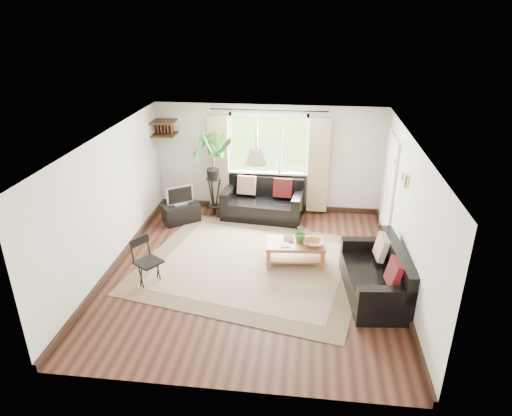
# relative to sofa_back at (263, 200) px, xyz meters

# --- Properties ---
(floor) EXTENTS (5.50, 5.50, 0.00)m
(floor) POSITION_rel_sofa_back_xyz_m (0.07, -2.26, -0.41)
(floor) COLOR black
(floor) RESTS_ON ground
(ceiling) EXTENTS (5.50, 5.50, 0.00)m
(ceiling) POSITION_rel_sofa_back_xyz_m (0.07, -2.26, 1.99)
(ceiling) COLOR white
(ceiling) RESTS_ON floor
(wall_back) EXTENTS (5.00, 0.02, 2.40)m
(wall_back) POSITION_rel_sofa_back_xyz_m (0.07, 0.49, 0.79)
(wall_back) COLOR silver
(wall_back) RESTS_ON floor
(wall_front) EXTENTS (5.00, 0.02, 2.40)m
(wall_front) POSITION_rel_sofa_back_xyz_m (0.07, -5.01, 0.79)
(wall_front) COLOR silver
(wall_front) RESTS_ON floor
(wall_left) EXTENTS (0.02, 5.50, 2.40)m
(wall_left) POSITION_rel_sofa_back_xyz_m (-2.43, -2.26, 0.79)
(wall_left) COLOR silver
(wall_left) RESTS_ON floor
(wall_right) EXTENTS (0.02, 5.50, 2.40)m
(wall_right) POSITION_rel_sofa_back_xyz_m (2.57, -2.26, 0.79)
(wall_right) COLOR silver
(wall_right) RESTS_ON floor
(rug) EXTENTS (4.43, 4.01, 0.02)m
(rug) POSITION_rel_sofa_back_xyz_m (0.02, -2.06, -0.39)
(rug) COLOR beige
(rug) RESTS_ON floor
(window) EXTENTS (2.50, 0.16, 2.16)m
(window) POSITION_rel_sofa_back_xyz_m (0.07, 0.45, 1.14)
(window) COLOR white
(window) RESTS_ON wall_back
(door) EXTENTS (0.06, 0.96, 2.06)m
(door) POSITION_rel_sofa_back_xyz_m (2.54, -0.56, 0.59)
(door) COLOR silver
(door) RESTS_ON wall_right
(corner_shelf) EXTENTS (0.50, 0.50, 0.34)m
(corner_shelf) POSITION_rel_sofa_back_xyz_m (-2.18, 0.24, 1.48)
(corner_shelf) COLOR black
(corner_shelf) RESTS_ON wall_back
(pendant_lamp) EXTENTS (0.36, 0.36, 0.54)m
(pendant_lamp) POSITION_rel_sofa_back_xyz_m (0.07, -1.86, 1.64)
(pendant_lamp) COLOR beige
(pendant_lamp) RESTS_ON ceiling
(wall_sconce) EXTENTS (0.12, 0.12, 0.28)m
(wall_sconce) POSITION_rel_sofa_back_xyz_m (2.50, -1.96, 1.33)
(wall_sconce) COLOR beige
(wall_sconce) RESTS_ON wall_right
(sofa_back) EXTENTS (1.80, 1.03, 0.81)m
(sofa_back) POSITION_rel_sofa_back_xyz_m (0.00, 0.00, 0.00)
(sofa_back) COLOR black
(sofa_back) RESTS_ON floor
(sofa_right) EXTENTS (1.77, 1.01, 0.80)m
(sofa_right) POSITION_rel_sofa_back_xyz_m (2.09, -2.73, -0.01)
(sofa_right) COLOR black
(sofa_right) RESTS_ON floor
(coffee_table) EXTENTS (1.09, 0.66, 0.43)m
(coffee_table) POSITION_rel_sofa_back_xyz_m (0.79, -1.90, -0.19)
(coffee_table) COLOR brown
(coffee_table) RESTS_ON floor
(table_plant) EXTENTS (0.34, 0.30, 0.34)m
(table_plant) POSITION_rel_sofa_back_xyz_m (0.88, -1.84, 0.20)
(table_plant) COLOR #376528
(table_plant) RESTS_ON coffee_table
(bowl) EXTENTS (0.39, 0.39, 0.09)m
(bowl) POSITION_rel_sofa_back_xyz_m (1.10, -1.97, 0.07)
(bowl) COLOR #995E34
(bowl) RESTS_ON coffee_table
(book_a) EXTENTS (0.19, 0.23, 0.02)m
(book_a) POSITION_rel_sofa_back_xyz_m (0.53, -2.02, 0.03)
(book_a) COLOR silver
(book_a) RESTS_ON coffee_table
(book_b) EXTENTS (0.20, 0.26, 0.02)m
(book_b) POSITION_rel_sofa_back_xyz_m (0.57, -1.80, 0.04)
(book_b) COLOR #522520
(book_b) RESTS_ON coffee_table
(tv_stand) EXTENTS (0.86, 0.78, 0.41)m
(tv_stand) POSITION_rel_sofa_back_xyz_m (-1.73, -0.43, -0.20)
(tv_stand) COLOR black
(tv_stand) RESTS_ON floor
(tv) EXTENTS (0.59, 0.49, 0.44)m
(tv) POSITION_rel_sofa_back_xyz_m (-1.73, -0.43, 0.22)
(tv) COLOR #A5A5AA
(tv) RESTS_ON tv_stand
(palm_stand) EXTENTS (0.85, 0.85, 1.90)m
(palm_stand) POSITION_rel_sofa_back_xyz_m (-1.09, 0.01, 0.54)
(palm_stand) COLOR black
(palm_stand) RESTS_ON floor
(folding_chair) EXTENTS (0.59, 0.59, 0.82)m
(folding_chair) POSITION_rel_sofa_back_xyz_m (-1.60, -2.86, 0.00)
(folding_chair) COLOR black
(folding_chair) RESTS_ON floor
(sill_plant) EXTENTS (0.14, 0.10, 0.27)m
(sill_plant) POSITION_rel_sofa_back_xyz_m (0.32, 0.37, 0.66)
(sill_plant) COLOR #2D6023
(sill_plant) RESTS_ON window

